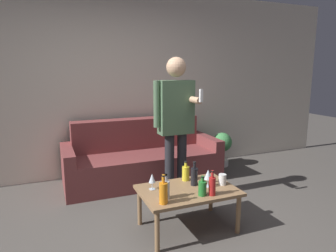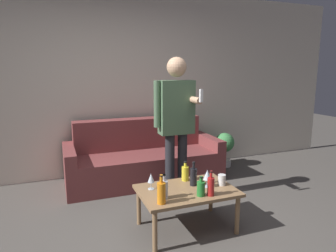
{
  "view_description": "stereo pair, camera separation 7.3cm",
  "coord_description": "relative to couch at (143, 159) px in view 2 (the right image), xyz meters",
  "views": [
    {
      "loc": [
        -0.81,
        -2.13,
        1.55
      ],
      "look_at": [
        0.4,
        0.83,
        0.95
      ],
      "focal_mm": 32.0,
      "sensor_mm": 36.0,
      "label": 1
    },
    {
      "loc": [
        -0.74,
        -2.16,
        1.55
      ],
      "look_at": [
        0.4,
        0.83,
        0.95
      ],
      "focal_mm": 32.0,
      "sensor_mm": 36.0,
      "label": 2
    }
  ],
  "objects": [
    {
      "name": "bottle_red",
      "position": [
        -0.27,
        -1.59,
        0.2
      ],
      "size": [
        0.07,
        0.07,
        0.23
      ],
      "color": "silver",
      "rests_on": "coffee_table"
    },
    {
      "name": "wall_back",
      "position": [
        -0.39,
        0.48,
        1.05
      ],
      "size": [
        8.0,
        0.06,
        2.7
      ],
      "color": "beige",
      "rests_on": "ground_plane"
    },
    {
      "name": "couch",
      "position": [
        0.0,
        0.0,
        0.0
      ],
      "size": [
        2.14,
        0.82,
        0.85
      ],
      "color": "brown",
      "rests_on": "ground_plane"
    },
    {
      "name": "person_standing_front",
      "position": [
        0.17,
        -0.8,
        0.71
      ],
      "size": [
        0.47,
        0.43,
        1.69
      ],
      "color": "#232328",
      "rests_on": "ground_plane"
    },
    {
      "name": "bottle_green",
      "position": [
        0.09,
        -1.25,
        0.19
      ],
      "size": [
        0.07,
        0.07,
        0.21
      ],
      "color": "yellow",
      "rests_on": "coffee_table"
    },
    {
      "name": "bottle_yellow",
      "position": [
        0.11,
        -1.4,
        0.21
      ],
      "size": [
        0.07,
        0.07,
        0.24
      ],
      "color": "black",
      "rests_on": "coffee_table"
    },
    {
      "name": "bottle_dark",
      "position": [
        0.15,
        -1.68,
        0.21
      ],
      "size": [
        0.06,
        0.06,
        0.24
      ],
      "color": "#B21E1E",
      "rests_on": "coffee_table"
    },
    {
      "name": "wine_glass_near",
      "position": [
        0.22,
        -1.48,
        0.23
      ],
      "size": [
        0.08,
        0.08,
        0.17
      ],
      "color": "silver",
      "rests_on": "coffee_table"
    },
    {
      "name": "bottle_clear",
      "position": [
        0.07,
        -1.65,
        0.19
      ],
      "size": [
        0.08,
        0.08,
        0.18
      ],
      "color": "#23752D",
      "rests_on": "coffee_table"
    },
    {
      "name": "wine_glass_far",
      "position": [
        -0.31,
        -1.34,
        0.22
      ],
      "size": [
        0.07,
        0.07,
        0.16
      ],
      "color": "silver",
      "rests_on": "coffee_table"
    },
    {
      "name": "potted_plant",
      "position": [
        1.4,
        0.11,
        0.04
      ],
      "size": [
        0.31,
        0.31,
        0.55
      ],
      "color": "silver",
      "rests_on": "ground_plane"
    },
    {
      "name": "cup_on_table",
      "position": [
        0.38,
        -1.49,
        0.17
      ],
      "size": [
        0.08,
        0.08,
        0.11
      ],
      "color": "white",
      "rests_on": "coffee_table"
    },
    {
      "name": "bottle_orange",
      "position": [
        -0.33,
        -1.67,
        0.22
      ],
      "size": [
        0.07,
        0.07,
        0.26
      ],
      "color": "orange",
      "rests_on": "coffee_table"
    },
    {
      "name": "coffee_table",
      "position": [
        0.01,
        -1.47,
        0.07
      ],
      "size": [
        0.93,
        0.61,
        0.41
      ],
      "color": "#8E6B47",
      "rests_on": "ground_plane"
    }
  ]
}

